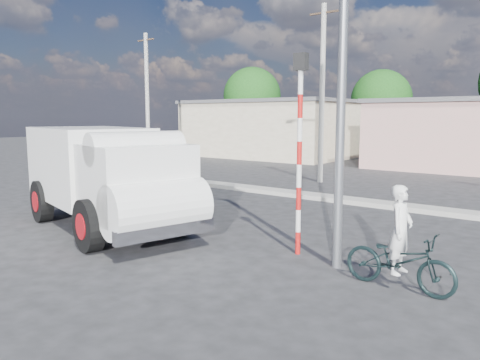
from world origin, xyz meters
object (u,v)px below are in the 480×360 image
Objects in this scene: truck at (108,174)px; traffic_pole at (300,137)px; streetlight at (336,15)px; cyclist at (400,246)px; bicycle at (399,261)px.

truck is 1.60× the size of traffic_pole.
streetlight is at bearing 23.04° from truck.
truck is 7.06m from streetlight.
cyclist is (7.66, 0.50, -0.73)m from truck.
truck is 3.50× the size of bicycle.
cyclist reaches higher than bicycle.
cyclist is (0.00, 0.00, 0.26)m from bicycle.
cyclist is at bearing -16.46° from traffic_pole.
traffic_pole reaches higher than bicycle.
truck is 5.40m from traffic_pole.
traffic_pole is at bearing 75.74° from bicycle.
cyclist is 0.17× the size of streetlight.
traffic_pole reaches higher than cyclist.
bicycle is at bearing 0.00° from cyclist.
bicycle is 3.35m from traffic_pole.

